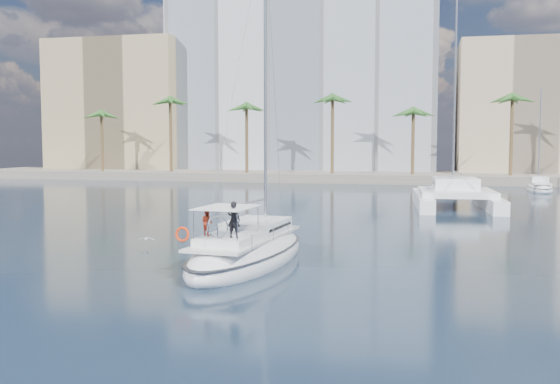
# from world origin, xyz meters

# --- Properties ---
(ground) EXTENTS (160.00, 160.00, 0.00)m
(ground) POSITION_xyz_m (0.00, 0.00, 0.00)
(ground) COLOR black
(ground) RESTS_ON ground
(quay) EXTENTS (120.00, 14.00, 1.20)m
(quay) POSITION_xyz_m (0.00, 61.00, 0.60)
(quay) COLOR gray
(quay) RESTS_ON ground
(building_modern) EXTENTS (42.00, 16.00, 28.00)m
(building_modern) POSITION_xyz_m (-12.00, 73.00, 14.00)
(building_modern) COLOR silver
(building_modern) RESTS_ON ground
(building_tan_left) EXTENTS (22.00, 14.00, 22.00)m
(building_tan_left) POSITION_xyz_m (-42.00, 69.00, 11.00)
(building_tan_left) COLOR tan
(building_tan_left) RESTS_ON ground
(building_beige) EXTENTS (20.00, 14.00, 20.00)m
(building_beige) POSITION_xyz_m (22.00, 70.00, 10.00)
(building_beige) COLOR #CEB494
(building_beige) RESTS_ON ground
(palm_left) EXTENTS (3.60, 3.60, 12.30)m
(palm_left) POSITION_xyz_m (-34.00, 57.00, 10.28)
(palm_left) COLOR brown
(palm_left) RESTS_ON ground
(palm_centre) EXTENTS (3.60, 3.60, 12.30)m
(palm_centre) POSITION_xyz_m (0.00, 57.00, 10.28)
(palm_centre) COLOR brown
(palm_centre) RESTS_ON ground
(main_sloop) EXTENTS (4.62, 11.54, 16.71)m
(main_sloop) POSITION_xyz_m (-0.67, -0.71, 0.52)
(main_sloop) COLOR white
(main_sloop) RESTS_ON ground
(catamaran) EXTENTS (7.31, 13.49, 19.02)m
(catamaran) POSITION_xyz_m (9.81, 26.86, 1.17)
(catamaran) COLOR white
(catamaran) RESTS_ON ground
(seagull) EXTENTS (0.94, 0.40, 0.17)m
(seagull) POSITION_xyz_m (-7.24, 2.61, 0.39)
(seagull) COLOR silver
(seagull) RESTS_ON ground
(moored_yacht_a) EXTENTS (3.37, 9.52, 11.90)m
(moored_yacht_a) POSITION_xyz_m (20.00, 47.00, 0.00)
(moored_yacht_a) COLOR white
(moored_yacht_a) RESTS_ON ground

